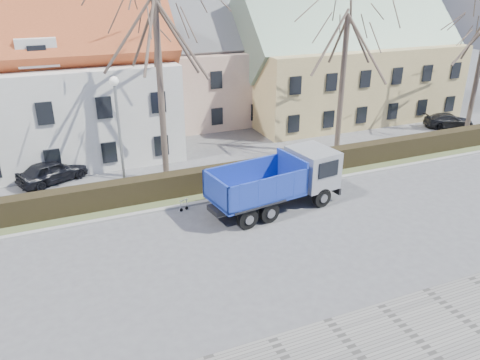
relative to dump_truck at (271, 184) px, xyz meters
name	(u,v)px	position (x,y,z in m)	size (l,w,h in m)	color
ground	(256,240)	(-1.99, -2.55, -1.46)	(120.00, 120.00, 0.00)	#505053
curb_far	(221,199)	(-1.99, 2.05, -1.40)	(80.00, 0.30, 0.12)	gray
grass_strip	(211,188)	(-1.99, 3.65, -1.41)	(80.00, 3.00, 0.10)	#46522E
hedge	(212,179)	(-1.99, 3.45, -0.81)	(60.00, 0.90, 1.30)	black
building_pink	(199,72)	(2.01, 17.45, 2.54)	(10.80, 8.80, 8.00)	#CAA48F
building_yellow	(344,65)	(14.01, 14.45, 2.79)	(18.80, 10.80, 8.50)	tan
tree_1	(160,73)	(-3.99, 5.95, 4.86)	(9.20, 9.20, 12.65)	#4F4036
tree_2	(343,72)	(8.01, 5.95, 4.04)	(8.00, 8.00, 11.00)	#4F4036
tree_3	(479,64)	(20.01, 5.95, 3.76)	(7.60, 7.60, 10.45)	#4F4036
dump_truck	(271,184)	(0.00, 0.00, 0.00)	(7.31, 2.71, 2.92)	#162D97
streetlight	(120,139)	(-6.67, 4.45, 1.89)	(0.52, 0.52, 6.71)	gray
cart_frame	(180,206)	(-4.41, 1.53, -1.11)	(0.76, 0.44, 0.70)	silver
parked_car_a	(52,171)	(-10.25, 8.20, -0.78)	(1.61, 4.01, 1.37)	black
parked_car_b	(449,120)	(19.67, 7.51, -0.90)	(1.57, 3.87, 1.12)	black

